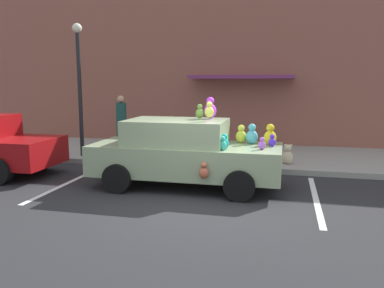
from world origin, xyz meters
name	(u,v)px	position (x,y,z in m)	size (l,w,h in m)	color
ground_plane	(202,206)	(0.00, 0.00, 0.00)	(60.00, 60.00, 0.00)	#262628
sidewalk	(235,155)	(0.00, 5.00, 0.07)	(24.00, 4.00, 0.15)	gray
storefront_building	(244,59)	(0.00, 7.14, 3.19)	(24.00, 1.25, 6.40)	brown
parking_stripe_front	(316,199)	(2.19, 1.00, 0.00)	(0.12, 3.60, 0.01)	silver
parking_stripe_rear	(69,182)	(-3.48, 1.00, 0.00)	(0.12, 3.60, 0.01)	silver
plush_covered_car	(184,152)	(-0.69, 1.32, 0.80)	(4.27, 1.96, 2.05)	gray
teddy_bear_on_sidewalk	(288,155)	(1.62, 3.68, 0.41)	(0.29, 0.24, 0.55)	beige
street_lamp_post	(79,76)	(-4.48, 3.50, 2.55)	(0.28, 0.28, 3.92)	black
pedestrian_near_shopfront	(122,124)	(-3.89, 5.15, 0.98)	(0.35, 0.35, 1.78)	#1D4642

